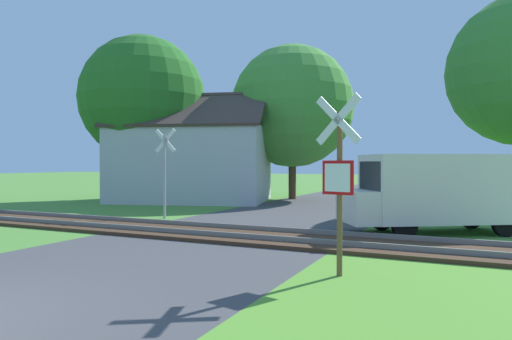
{
  "coord_description": "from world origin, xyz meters",
  "views": [
    {
      "loc": [
        6.04,
        -3.2,
        1.99
      ],
      "look_at": [
        0.5,
        8.83,
        1.8
      ],
      "focal_mm": 32.0,
      "sensor_mm": 36.0,
      "label": 1
    }
  ],
  "objects": [
    {
      "name": "crossing_sign_far",
      "position": [
        -3.84,
        10.37,
        1.88
      ],
      "size": [
        0.88,
        0.13,
        3.25
      ],
      "rotation": [
        0.0,
        0.0,
        0.01
      ],
      "color": "#9E9EA5",
      "rests_on": "ground"
    },
    {
      "name": "house",
      "position": [
        -7.12,
        17.35,
        2.09
      ],
      "size": [
        9.33,
        7.79,
        5.71
      ],
      "rotation": [
        0.0,
        0.0,
        0.28
      ],
      "color": "#B7B7BC",
      "rests_on": "ground"
    },
    {
      "name": "mail_truck",
      "position": [
        5.24,
        10.7,
        1.24
      ],
      "size": [
        5.14,
        4.15,
        2.24
      ],
      "rotation": [
        0.0,
        0.0,
        2.12
      ],
      "color": "silver",
      "rests_on": "ground"
    },
    {
      "name": "stop_sign_near",
      "position": [
        4.02,
        4.67,
        1.76
      ],
      "size": [
        0.86,
        0.24,
        3.19
      ],
      "rotation": [
        0.0,
        0.0,
        2.9
      ],
      "color": "brown",
      "rests_on": "ground"
    },
    {
      "name": "road_asphalt",
      "position": [
        0.0,
        2.0,
        0.0
      ],
      "size": [
        6.59,
        80.0,
        0.01
      ],
      "primitive_type": "cube",
      "color": "#424244",
      "rests_on": "ground"
    },
    {
      "name": "rail_track",
      "position": [
        0.0,
        7.83,
        0.06
      ],
      "size": [
        60.0,
        2.6,
        0.22
      ],
      "color": "#422D1E",
      "rests_on": "ground"
    },
    {
      "name": "tree_left",
      "position": [
        -9.78,
        16.56,
        5.48
      ],
      "size": [
        6.68,
        6.68,
        8.83
      ],
      "color": "#513823",
      "rests_on": "ground"
    },
    {
      "name": "tree_center",
      "position": [
        -2.8,
        20.87,
        5.19
      ],
      "size": [
        6.82,
        6.82,
        8.6
      ],
      "color": "#513823",
      "rests_on": "ground"
    }
  ]
}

